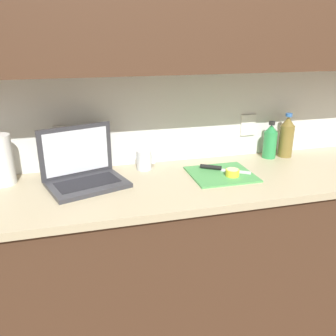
% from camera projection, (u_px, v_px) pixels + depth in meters
% --- Properties ---
extents(ground_plane, '(12.00, 12.00, 0.00)m').
position_uv_depth(ground_plane, '(221.00, 320.00, 2.10)').
color(ground_plane, brown).
rests_on(ground_plane, ground).
extents(wall_back, '(5.20, 0.38, 2.60)m').
position_uv_depth(wall_back, '(219.00, 40.00, 1.77)').
color(wall_back, white).
rests_on(wall_back, ground_plane).
extents(counter_unit, '(2.45, 0.61, 0.92)m').
position_uv_depth(counter_unit, '(229.00, 252.00, 1.95)').
color(counter_unit, '#472D1E').
rests_on(counter_unit, ground_plane).
extents(laptop, '(0.41, 0.35, 0.27)m').
position_uv_depth(laptop, '(83.00, 171.00, 1.68)').
color(laptop, '#333338').
rests_on(laptop, counter_unit).
extents(cutting_board, '(0.31, 0.29, 0.01)m').
position_uv_depth(cutting_board, '(221.00, 174.00, 1.80)').
color(cutting_board, '#4C9E51').
rests_on(cutting_board, counter_unit).
extents(knife, '(0.24, 0.17, 0.02)m').
position_uv_depth(knife, '(217.00, 168.00, 1.85)').
color(knife, silver).
rests_on(knife, cutting_board).
extents(lemon_half_cut, '(0.07, 0.07, 0.04)m').
position_uv_depth(lemon_half_cut, '(233.00, 172.00, 1.76)').
color(lemon_half_cut, yellow).
rests_on(lemon_half_cut, cutting_board).
extents(bottle_green_soda, '(0.08, 0.08, 0.25)m').
position_uv_depth(bottle_green_soda, '(286.00, 137.00, 2.05)').
color(bottle_green_soda, olive).
rests_on(bottle_green_soda, counter_unit).
extents(bottle_oil_tall, '(0.08, 0.08, 0.21)m').
position_uv_depth(bottle_oil_tall, '(270.00, 142.00, 2.03)').
color(bottle_oil_tall, '#2D934C').
rests_on(bottle_oil_tall, counter_unit).
extents(measuring_cup, '(0.10, 0.08, 0.10)m').
position_uv_depth(measuring_cup, '(144.00, 160.00, 1.86)').
color(measuring_cup, silver).
rests_on(measuring_cup, counter_unit).
extents(paper_towel_roll, '(0.11, 0.11, 0.24)m').
position_uv_depth(paper_towel_roll, '(1.00, 160.00, 1.65)').
color(paper_towel_roll, white).
rests_on(paper_towel_roll, counter_unit).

